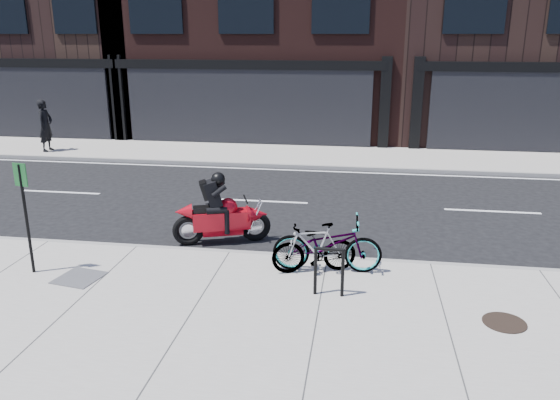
% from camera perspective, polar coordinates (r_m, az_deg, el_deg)
% --- Properties ---
extents(ground, '(120.00, 120.00, 0.00)m').
position_cam_1_polar(ground, '(13.09, -3.23, -2.68)').
color(ground, black).
rests_on(ground, ground).
extents(sidewalk_near, '(60.00, 6.00, 0.13)m').
position_cam_1_polar(sidewalk_near, '(8.67, -10.14, -13.27)').
color(sidewalk_near, gray).
rests_on(sidewalk_near, ground).
extents(sidewalk_far, '(60.00, 3.50, 0.13)m').
position_cam_1_polar(sidewalk_far, '(20.44, 1.19, 4.72)').
color(sidewalk_far, gray).
rests_on(sidewalk_far, ground).
extents(building_midwest, '(10.00, 10.00, 12.00)m').
position_cam_1_polar(building_midwest, '(30.34, -21.31, 18.90)').
color(building_midwest, black).
rests_on(building_midwest, ground).
extents(bike_rack, '(0.52, 0.07, 0.87)m').
position_cam_1_polar(bike_rack, '(9.27, 5.15, -7.03)').
color(bike_rack, black).
rests_on(bike_rack, sidewalk_near).
extents(bicycle_front, '(2.07, 0.83, 1.06)m').
position_cam_1_polar(bicycle_front, '(10.19, 4.95, -4.60)').
color(bicycle_front, gray).
rests_on(bicycle_front, sidewalk_near).
extents(bicycle_rear, '(1.65, 0.88, 0.95)m').
position_cam_1_polar(bicycle_rear, '(10.13, 3.59, -5.03)').
color(bicycle_rear, gray).
rests_on(bicycle_rear, sidewalk_near).
extents(motorcycle, '(2.08, 0.96, 1.60)m').
position_cam_1_polar(motorcycle, '(11.88, -5.67, -1.49)').
color(motorcycle, black).
rests_on(motorcycle, ground).
extents(pedestrian, '(0.48, 0.72, 1.94)m').
position_cam_1_polar(pedestrian, '(22.51, -23.30, 7.16)').
color(pedestrian, black).
rests_on(pedestrian, sidewalk_far).
extents(manhole_cover, '(0.78, 0.78, 0.02)m').
position_cam_1_polar(manhole_cover, '(9.28, 22.40, -11.75)').
color(manhole_cover, black).
rests_on(manhole_cover, sidewalk_near).
extents(utility_grate, '(0.87, 0.87, 0.02)m').
position_cam_1_polar(utility_grate, '(10.69, -20.24, -7.62)').
color(utility_grate, '#424244').
rests_on(utility_grate, sidewalk_near).
extents(sign_post, '(0.28, 0.07, 2.09)m').
position_cam_1_polar(sign_post, '(10.87, -25.10, -0.82)').
color(sign_post, black).
rests_on(sign_post, sidewalk_near).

